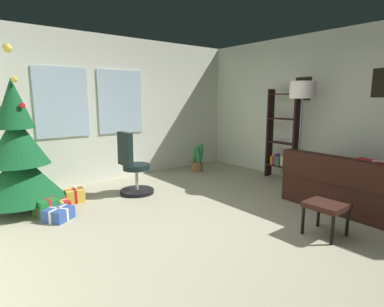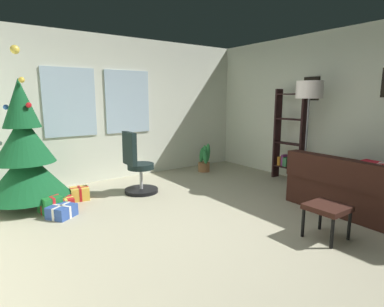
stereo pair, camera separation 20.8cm
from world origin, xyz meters
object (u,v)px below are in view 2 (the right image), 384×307
gift_box_blue (62,211)px  potted_plant (204,159)px  footstool (327,210)px  office_chair (138,170)px  bookshelf (290,141)px  couch (379,196)px  gift_box_green (50,204)px  holiday_tree (25,155)px  floor_lamp (309,96)px  gift_box_gold (80,194)px  gift_box_red (65,204)px

gift_box_blue → potted_plant: bearing=16.8°
footstool → potted_plant: (0.87, 3.37, -0.07)m
office_chair → bookshelf: bookshelf is taller
couch → gift_box_green: size_ratio=5.96×
couch → holiday_tree: (-3.76, 3.15, 0.48)m
floor_lamp → office_chair: bearing=146.5°
office_chair → bookshelf: bearing=-18.7°
gift_box_gold → potted_plant: potted_plant is taller
gift_box_gold → gift_box_green: bearing=-146.5°
footstool → bookshelf: 2.60m
footstool → bookshelf: (1.76, 1.87, 0.44)m
couch → gift_box_red: 4.34m
gift_box_gold → bookshelf: size_ratio=0.17×
holiday_tree → gift_box_red: 0.90m
couch → office_chair: (-2.17, 2.83, 0.11)m
bookshelf → gift_box_blue: bearing=172.3°
gift_box_blue → bookshelf: size_ratio=0.24×
office_chair → floor_lamp: size_ratio=0.56×
couch → gift_box_green: couch is taller
holiday_tree → office_chair: bearing=-11.4°
holiday_tree → office_chair: holiday_tree is taller
couch → gift_box_gold: couch is taller
floor_lamp → bookshelf: bearing=57.7°
floor_lamp → couch: bearing=-98.0°
couch → bookshelf: bookshelf is taller
gift_box_gold → bookshelf: (3.65, -1.14, 0.67)m
bookshelf → gift_box_red: bearing=168.1°
footstool → potted_plant: size_ratio=0.65×
couch → gift_box_green: bearing=142.8°
footstool → holiday_tree: bearing=129.6°
footstool → gift_box_blue: 3.34m
office_chair → bookshelf: (2.75, -0.93, 0.37)m
gift_box_gold → gift_box_blue: bearing=-124.3°
couch → gift_box_red: bearing=141.0°
gift_box_red → potted_plant: potted_plant is taller
gift_box_red → gift_box_blue: gift_box_red is taller
gift_box_red → gift_box_gold: gift_box_gold is taller
footstool → gift_box_blue: (-2.29, 2.41, -0.26)m
potted_plant → gift_box_gold: bearing=-172.4°
holiday_tree → gift_box_blue: holiday_tree is taller
gift_box_red → office_chair: size_ratio=0.26×
holiday_tree → gift_box_gold: size_ratio=7.71×
holiday_tree → gift_box_blue: bearing=-68.0°
office_chair → bookshelf: size_ratio=0.60×
gift_box_green → office_chair: office_chair is taller
holiday_tree → couch: bearing=-40.0°
holiday_tree → gift_box_blue: size_ratio=5.46×
gift_box_red → office_chair: bearing=4.7°
gift_box_red → bookshelf: (3.94, -0.83, 0.69)m
bookshelf → couch: bearing=-106.8°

